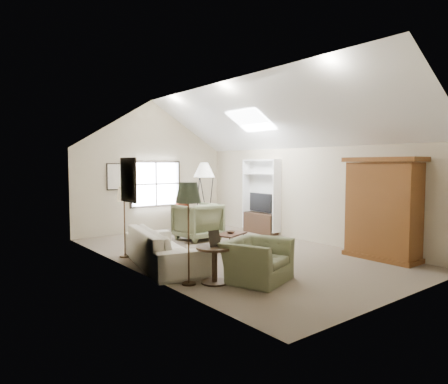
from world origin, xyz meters
TOP-DOWN VIEW (x-y plane):
  - room_shell at (0.00, 0.00)m, footprint 5.01×8.01m
  - window at (0.10, 3.96)m, footprint 1.72×0.08m
  - skylight at (1.30, 0.90)m, footprint 0.80×1.20m
  - wall_art at (-1.88, 1.94)m, footprint 1.97×3.71m
  - armoire at (2.18, -2.40)m, footprint 0.60×1.50m
  - tv_alcove at (2.34, 1.60)m, footprint 0.32×1.30m
  - media_console at (2.32, 1.60)m, footprint 0.34×1.18m
  - tv_panel at (2.32, 1.60)m, footprint 0.05×0.90m
  - sofa at (-1.86, 0.01)m, footprint 1.53×2.72m
  - armchair_near at (-1.09, -1.94)m, footprint 1.38×1.29m
  - armchair_far at (0.27, 1.92)m, footprint 1.12×1.15m
  - coffee_table at (0.08, 0.24)m, footprint 0.94×0.74m
  - bowl at (0.08, 0.24)m, footprint 0.26×0.26m
  - side_table at (-1.76, -1.59)m, footprint 0.76×0.76m
  - side_chair at (0.90, 3.70)m, footprint 0.51×0.51m
  - tripod_lamp at (0.93, 2.53)m, footprint 0.81×0.81m
  - dark_lamp at (-2.16, -1.39)m, footprint 0.51×0.51m
  - tan_lamp at (-2.16, 1.21)m, footprint 0.38×0.38m

SIDE VIEW (x-z plane):
  - coffee_table at x=0.08m, z-range 0.00..0.43m
  - media_console at x=2.32m, z-range 0.00..0.60m
  - side_table at x=-1.76m, z-range 0.00..0.64m
  - armchair_near at x=-1.09m, z-range 0.00..0.73m
  - sofa at x=-1.86m, z-range 0.00..0.75m
  - bowl at x=0.08m, z-range 0.43..0.47m
  - armchair_far at x=0.27m, z-range 0.00..1.00m
  - side_chair at x=0.90m, z-range 0.00..1.00m
  - tan_lamp at x=-2.16m, z-range 0.00..1.61m
  - dark_lamp at x=-2.16m, z-range 0.00..1.79m
  - tv_panel at x=2.32m, z-range 0.65..1.20m
  - tripod_lamp at x=0.93m, z-range 0.00..2.15m
  - armoire at x=2.18m, z-range 0.00..2.20m
  - tv_alcove at x=2.34m, z-range 0.10..2.20m
  - window at x=0.10m, z-range 0.74..2.16m
  - wall_art at x=-1.88m, z-range 1.29..2.17m
  - room_shell at x=0.00m, z-range 1.21..5.21m
  - skylight at x=1.30m, z-range 2.96..3.48m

